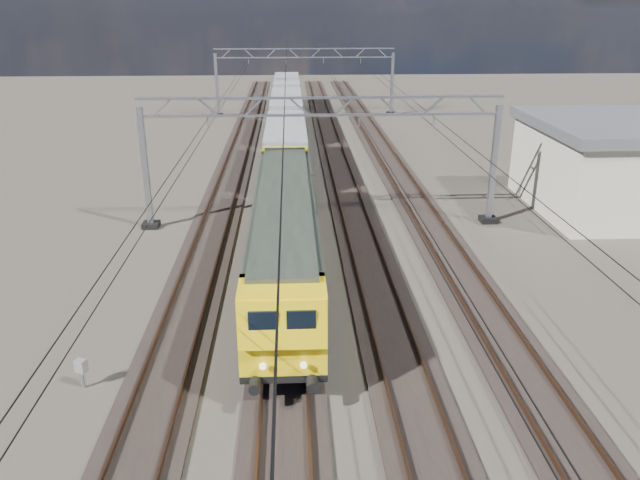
{
  "coord_description": "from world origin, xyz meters",
  "views": [
    {
      "loc": [
        -1.67,
        -29.05,
        11.78
      ],
      "look_at": [
        -0.5,
        -4.65,
        2.4
      ],
      "focal_mm": 35.0,
      "sensor_mm": 36.0,
      "label": 1
    }
  ],
  "objects_px": {
    "hopper_wagon_lead": "(286,145)",
    "hopper_wagon_third": "(287,91)",
    "trackside_cabinet": "(81,367)",
    "catenary_gantry_mid": "(322,157)",
    "catenary_gantry_far": "(305,79)",
    "locomotive": "(285,229)",
    "hopper_wagon_mid": "(286,112)"
  },
  "relations": [
    {
      "from": "hopper_wagon_third",
      "to": "trackside_cabinet",
      "type": "relative_size",
      "value": 12.57
    },
    {
      "from": "locomotive",
      "to": "trackside_cabinet",
      "type": "height_order",
      "value": "locomotive"
    },
    {
      "from": "catenary_gantry_far",
      "to": "hopper_wagon_lead",
      "type": "distance_m",
      "value": 25.46
    },
    {
      "from": "catenary_gantry_far",
      "to": "hopper_wagon_mid",
      "type": "distance_m",
      "value": 11.43
    },
    {
      "from": "catenary_gantry_mid",
      "to": "hopper_wagon_third",
      "type": "relative_size",
      "value": 1.53
    },
    {
      "from": "catenary_gantry_mid",
      "to": "catenary_gantry_far",
      "type": "bearing_deg",
      "value": 90.0
    },
    {
      "from": "hopper_wagon_third",
      "to": "hopper_wagon_mid",
      "type": "bearing_deg",
      "value": -90.0
    },
    {
      "from": "hopper_wagon_lead",
      "to": "hopper_wagon_mid",
      "type": "height_order",
      "value": "same"
    },
    {
      "from": "locomotive",
      "to": "trackside_cabinet",
      "type": "xyz_separation_m",
      "value": [
        -6.53,
        -8.43,
        -1.55
      ]
    },
    {
      "from": "catenary_gantry_mid",
      "to": "catenary_gantry_far",
      "type": "distance_m",
      "value": 36.0
    },
    {
      "from": "hopper_wagon_mid",
      "to": "hopper_wagon_third",
      "type": "distance_m",
      "value": 14.2
    },
    {
      "from": "locomotive",
      "to": "hopper_wagon_mid",
      "type": "bearing_deg",
      "value": 90.0
    },
    {
      "from": "hopper_wagon_third",
      "to": "catenary_gantry_mid",
      "type": "bearing_deg",
      "value": -87.07
    },
    {
      "from": "hopper_wagon_mid",
      "to": "locomotive",
      "type": "bearing_deg",
      "value": -90.0
    },
    {
      "from": "hopper_wagon_third",
      "to": "trackside_cabinet",
      "type": "distance_m",
      "value": 54.94
    },
    {
      "from": "locomotive",
      "to": "hopper_wagon_lead",
      "type": "distance_m",
      "value": 17.7
    },
    {
      "from": "hopper_wagon_third",
      "to": "trackside_cabinet",
      "type": "height_order",
      "value": "hopper_wagon_third"
    },
    {
      "from": "catenary_gantry_mid",
      "to": "catenary_gantry_far",
      "type": "height_order",
      "value": "same"
    },
    {
      "from": "locomotive",
      "to": "hopper_wagon_mid",
      "type": "height_order",
      "value": "locomotive"
    },
    {
      "from": "hopper_wagon_mid",
      "to": "trackside_cabinet",
      "type": "xyz_separation_m",
      "value": [
        -6.53,
        -40.33,
        -1.46
      ]
    },
    {
      "from": "hopper_wagon_lead",
      "to": "hopper_wagon_third",
      "type": "bearing_deg",
      "value": 90.0
    },
    {
      "from": "locomotive",
      "to": "hopper_wagon_third",
      "type": "relative_size",
      "value": 1.62
    },
    {
      "from": "catenary_gantry_far",
      "to": "locomotive",
      "type": "height_order",
      "value": "catenary_gantry_far"
    },
    {
      "from": "trackside_cabinet",
      "to": "catenary_gantry_mid",
      "type": "bearing_deg",
      "value": 84.49
    },
    {
      "from": "locomotive",
      "to": "hopper_wagon_third",
      "type": "height_order",
      "value": "locomotive"
    },
    {
      "from": "hopper_wagon_lead",
      "to": "trackside_cabinet",
      "type": "relative_size",
      "value": 12.57
    },
    {
      "from": "catenary_gantry_far",
      "to": "hopper_wagon_mid",
      "type": "relative_size",
      "value": 1.53
    },
    {
      "from": "hopper_wagon_lead",
      "to": "hopper_wagon_mid",
      "type": "xyz_separation_m",
      "value": [
        0.0,
        14.2,
        0.0
      ]
    },
    {
      "from": "hopper_wagon_lead",
      "to": "trackside_cabinet",
      "type": "height_order",
      "value": "hopper_wagon_lead"
    },
    {
      "from": "catenary_gantry_far",
      "to": "locomotive",
      "type": "xyz_separation_m",
      "value": [
        -2.0,
        -43.02,
        -1.58
      ]
    },
    {
      "from": "catenary_gantry_far",
      "to": "trackside_cabinet",
      "type": "distance_m",
      "value": 52.25
    },
    {
      "from": "catenary_gantry_mid",
      "to": "hopper_wagon_mid",
      "type": "bearing_deg",
      "value": 94.6
    }
  ]
}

